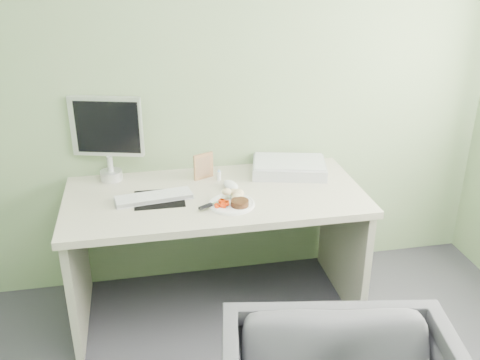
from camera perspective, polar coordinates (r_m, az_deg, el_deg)
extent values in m
plane|color=gray|center=(3.03, -3.98, 12.27)|extent=(3.50, 0.00, 3.50)
cube|color=beige|center=(2.88, -2.67, -1.81)|extent=(1.60, 0.75, 0.04)
cube|color=#9D9A86|center=(3.06, -16.91, -9.07)|extent=(0.04, 0.70, 0.69)
cube|color=#9D9A86|center=(3.24, 10.96, -6.47)|extent=(0.04, 0.70, 0.69)
cylinder|color=white|center=(2.74, -0.90, -2.60)|extent=(0.24, 0.24, 0.01)
cylinder|color=black|center=(2.71, -0.03, -2.46)|extent=(0.10, 0.10, 0.03)
ellipsoid|color=tan|center=(2.79, -0.69, -1.31)|extent=(0.12, 0.10, 0.06)
cube|color=red|center=(2.70, -1.95, -2.41)|extent=(0.08, 0.07, 0.04)
cube|color=silver|center=(2.74, -1.96, -2.24)|extent=(0.11, 0.07, 0.01)
cube|color=black|center=(2.68, -3.69, -2.83)|extent=(0.08, 0.06, 0.01)
cube|color=black|center=(2.84, -8.60, -1.99)|extent=(0.26, 0.23, 0.00)
cube|color=white|center=(2.84, -9.19, -1.78)|extent=(0.41, 0.17, 0.02)
ellipsoid|color=white|center=(2.92, -1.01, -0.55)|extent=(0.10, 0.13, 0.04)
cube|color=olive|center=(3.03, -3.92, 1.49)|extent=(0.12, 0.06, 0.15)
cylinder|color=white|center=(3.03, -2.26, 0.45)|extent=(0.02, 0.02, 0.05)
cone|color=#97BDF1|center=(3.01, -2.27, 1.05)|extent=(0.02, 0.02, 0.02)
cube|color=#A5A7AC|center=(3.13, 5.25, 1.31)|extent=(0.47, 0.37, 0.07)
cylinder|color=silver|center=(3.11, -13.56, 0.50)|extent=(0.12, 0.12, 0.05)
cylinder|color=silver|center=(3.09, -13.69, 1.70)|extent=(0.03, 0.03, 0.09)
cube|color=silver|center=(3.04, -14.07, 5.57)|extent=(0.39, 0.14, 0.34)
cube|color=black|center=(3.02, -14.08, 5.45)|extent=(0.34, 0.10, 0.29)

